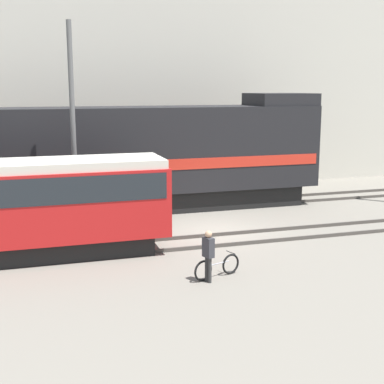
% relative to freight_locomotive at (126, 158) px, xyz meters
% --- Properties ---
extents(ground_plane, '(120.00, 120.00, 0.00)m').
position_rel_freight_locomotive_xyz_m(ground_plane, '(2.79, -4.71, -2.59)').
color(ground_plane, slate).
extents(track_near, '(60.00, 1.50, 0.14)m').
position_rel_freight_locomotive_xyz_m(track_near, '(2.79, -6.09, -2.52)').
color(track_near, '#47423D').
rests_on(track_near, ground).
extents(track_far, '(60.00, 1.51, 0.14)m').
position_rel_freight_locomotive_xyz_m(track_far, '(2.79, 0.00, -2.52)').
color(track_far, '#47423D').
rests_on(track_far, ground).
extents(building_backdrop, '(44.34, 6.00, 11.25)m').
position_rel_freight_locomotive_xyz_m(building_backdrop, '(2.79, 8.29, 3.03)').
color(building_backdrop, beige).
rests_on(building_backdrop, ground).
extents(freight_locomotive, '(19.04, 3.04, 5.54)m').
position_rel_freight_locomotive_xyz_m(freight_locomotive, '(0.00, 0.00, 0.00)').
color(freight_locomotive, black).
rests_on(freight_locomotive, ground).
extents(streetcar, '(9.35, 2.54, 3.40)m').
position_rel_freight_locomotive_xyz_m(streetcar, '(-4.41, -6.09, -0.65)').
color(streetcar, black).
rests_on(streetcar, ground).
extents(bicycle, '(1.68, 0.70, 0.73)m').
position_rel_freight_locomotive_xyz_m(bicycle, '(1.05, -9.80, -2.25)').
color(bicycle, black).
rests_on(bicycle, ground).
extents(person, '(0.32, 0.41, 1.62)m').
position_rel_freight_locomotive_xyz_m(person, '(0.66, -10.09, -1.61)').
color(person, '#333333').
rests_on(person, ground).
extents(utility_pole_center, '(0.20, 0.20, 8.37)m').
position_rel_freight_locomotive_xyz_m(utility_pole_center, '(-2.62, -3.04, 1.60)').
color(utility_pole_center, '#595959').
rests_on(utility_pole_center, ground).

